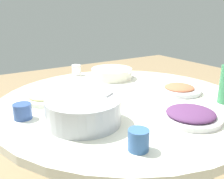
{
  "coord_description": "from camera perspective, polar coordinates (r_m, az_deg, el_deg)",
  "views": [
    {
      "loc": [
        0.96,
        -0.69,
        1.17
      ],
      "look_at": [
        -0.06,
        -0.03,
        0.79
      ],
      "focal_mm": 40.81,
      "sensor_mm": 36.0,
      "label": 1
    }
  ],
  "objects": [
    {
      "name": "dish_eggplant",
      "position": [
        1.07,
        17.2,
        -5.5
      ],
      "size": [
        0.24,
        0.24,
        0.05
      ],
      "color": "silver",
      "rests_on": "round_dining_table"
    },
    {
      "name": "tea_cup_side",
      "position": [
        1.72,
        -8.0,
        4.32
      ],
      "size": [
        0.06,
        0.06,
        0.07
      ],
      "primitive_type": "cylinder",
      "color": "white",
      "rests_on": "round_dining_table"
    },
    {
      "name": "round_dining_table",
      "position": [
        1.29,
        2.5,
        -6.01
      ],
      "size": [
        1.23,
        1.23,
        0.75
      ],
      "color": "#99999E",
      "rests_on": "ground"
    },
    {
      "name": "dish_tofu_braise",
      "position": [
        1.41,
        14.83,
        0.09
      ],
      "size": [
        0.23,
        0.23,
        0.04
      ],
      "color": "silver",
      "rests_on": "round_dining_table"
    },
    {
      "name": "tea_cup_near",
      "position": [
        1.09,
        -19.42,
        -4.63
      ],
      "size": [
        0.07,
        0.07,
        0.06
      ],
      "primitive_type": "cylinder",
      "color": "#314D8D",
      "rests_on": "round_dining_table"
    },
    {
      "name": "rice_bowl",
      "position": [
        0.99,
        -6.41,
        -4.68
      ],
      "size": [
        0.29,
        0.29,
        0.11
      ],
      "color": "#B2B5BA",
      "rests_on": "round_dining_table"
    },
    {
      "name": "dish_noodles",
      "position": [
        1.29,
        -14.69,
        -1.62
      ],
      "size": [
        0.23,
        0.23,
        0.04
      ],
      "color": "silver",
      "rests_on": "round_dining_table"
    },
    {
      "name": "tea_cup_far",
      "position": [
        0.82,
        5.95,
        -11.19
      ],
      "size": [
        0.07,
        0.07,
        0.07
      ],
      "primitive_type": "cylinder",
      "color": "#345E98",
      "rests_on": "round_dining_table"
    },
    {
      "name": "soup_bowl",
      "position": [
        1.63,
        -0.06,
        3.59
      ],
      "size": [
        0.27,
        0.26,
        0.06
      ],
      "color": "white",
      "rests_on": "round_dining_table"
    }
  ]
}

